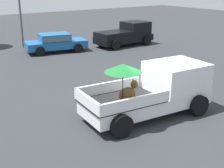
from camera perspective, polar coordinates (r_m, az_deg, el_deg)
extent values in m
plane|color=#2D3033|center=(12.04, 6.35, -5.75)|extent=(80.00, 80.00, 0.00)
cylinder|color=black|center=(13.63, 9.89, -1.16)|extent=(0.82, 0.35, 0.80)
cylinder|color=black|center=(12.31, 15.73, -3.80)|extent=(0.82, 0.35, 0.80)
cylinder|color=black|center=(11.80, -3.32, -4.08)|extent=(0.82, 0.35, 0.80)
cylinder|color=black|center=(10.24, 1.75, -7.74)|extent=(0.82, 0.35, 0.80)
cube|color=white|center=(11.82, 6.44, -3.23)|extent=(5.14, 2.25, 0.50)
cube|color=white|center=(12.41, 11.78, 1.42)|extent=(2.26, 2.04, 1.08)
cube|color=#4C606B|center=(13.03, 15.13, 2.90)|extent=(0.22, 1.72, 0.64)
cube|color=black|center=(11.11, 1.72, -3.03)|extent=(2.96, 2.09, 0.06)
cube|color=white|center=(11.77, -0.65, -0.56)|extent=(2.80, 0.35, 0.40)
cube|color=white|center=(10.31, 4.44, -3.46)|extent=(2.80, 0.35, 0.40)
cube|color=white|center=(10.42, -4.59, -3.23)|extent=(0.27, 1.84, 0.40)
ellipsoid|color=brown|center=(10.87, 2.81, -1.91)|extent=(0.71, 0.38, 0.52)
sphere|color=brown|center=(10.92, 4.16, -0.06)|extent=(0.30, 0.30, 0.28)
cone|color=brown|center=(10.94, 3.94, 0.75)|extent=(0.10, 0.10, 0.12)
cone|color=brown|center=(10.81, 4.41, 0.53)|extent=(0.10, 0.10, 0.12)
cylinder|color=black|center=(10.52, 1.99, -0.67)|extent=(0.03, 0.03, 1.19)
cone|color=#19722D|center=(10.31, 2.03, 2.97)|extent=(1.38, 1.38, 0.28)
cylinder|color=black|center=(26.54, 3.57, 8.67)|extent=(0.77, 0.29, 0.76)
cylinder|color=black|center=(25.17, 6.45, 8.05)|extent=(0.77, 0.29, 0.76)
cylinder|color=black|center=(24.58, -2.11, 7.90)|extent=(0.77, 0.29, 0.76)
cylinder|color=black|center=(23.09, 0.67, 7.21)|extent=(0.77, 0.29, 0.76)
cube|color=black|center=(24.78, 2.22, 8.38)|extent=(4.87, 1.98, 0.50)
cube|color=black|center=(25.44, 4.35, 10.32)|extent=(1.97, 1.87, 1.00)
cube|color=black|center=(24.08, 0.39, 9.18)|extent=(2.77, 1.90, 0.40)
cylinder|color=black|center=(24.06, -7.63, 7.39)|extent=(0.69, 0.35, 0.66)
cylinder|color=black|center=(22.42, -6.31, 6.62)|extent=(0.69, 0.35, 0.66)
cylinder|color=black|center=(23.46, -13.99, 6.72)|extent=(0.69, 0.35, 0.66)
cylinder|color=black|center=(21.76, -13.11, 5.88)|extent=(0.69, 0.35, 0.66)
cube|color=#195999|center=(22.84, -10.27, 7.22)|extent=(4.56, 2.58, 0.52)
cube|color=#195999|center=(22.73, -10.58, 8.43)|extent=(2.37, 1.98, 0.56)
cube|color=#4C606B|center=(22.73, -10.58, 8.43)|extent=(2.33, 2.05, 0.32)
cylinder|color=#59595B|center=(24.72, -16.48, 11.34)|extent=(0.16, 0.16, 4.27)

